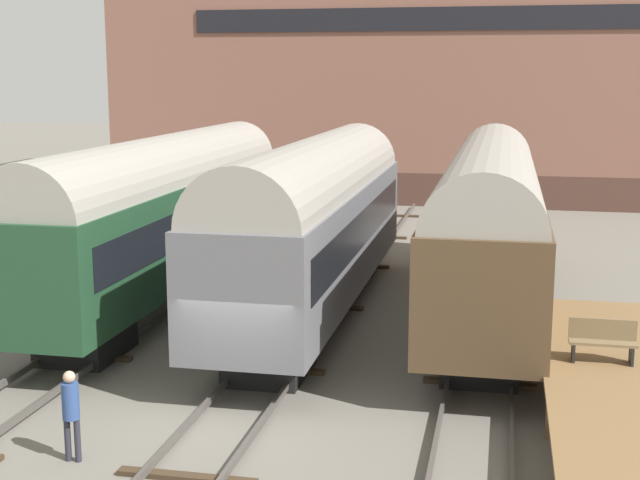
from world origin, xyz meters
TOP-DOWN VIEW (x-y plane):
  - ground_plane at (0.00, 0.00)m, footprint 200.00×200.00m
  - track_left at (-4.98, 0.00)m, footprint 2.60×60.00m
  - track_middle at (0.00, 0.00)m, footprint 2.60×60.00m
  - track_right at (4.98, 0.00)m, footprint 2.60×60.00m
  - train_car_brown at (4.98, 9.50)m, footprint 2.91×17.61m
  - train_car_green at (-4.98, 8.70)m, footprint 2.86×16.96m
  - train_car_grey at (0.00, 7.87)m, footprint 2.99×15.71m
  - station_platform at (7.81, 0.22)m, footprint 3.03×13.99m
  - bench at (7.54, 1.98)m, footprint 1.40×0.40m
  - person_worker at (-2.36, -2.69)m, footprint 0.32×0.32m
  - warehouse_building at (1.21, 37.27)m, footprint 36.26×13.22m

SIDE VIEW (x-z plane):
  - ground_plane at x=0.00m, z-range 0.00..0.00m
  - track_left at x=-4.98m, z-range 0.01..0.27m
  - track_middle at x=0.00m, z-range 0.01..0.27m
  - track_right at x=4.98m, z-range 0.01..0.27m
  - station_platform at x=7.81m, z-range 0.47..1.57m
  - person_worker at x=-2.36m, z-range 0.18..1.95m
  - bench at x=7.54m, z-range 1.14..2.05m
  - train_car_brown at x=4.98m, z-range 0.37..5.59m
  - train_car_green at x=-4.98m, z-range 0.38..5.63m
  - train_car_grey at x=0.00m, z-range 0.36..5.68m
  - warehouse_building at x=1.21m, z-range 0.00..17.94m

